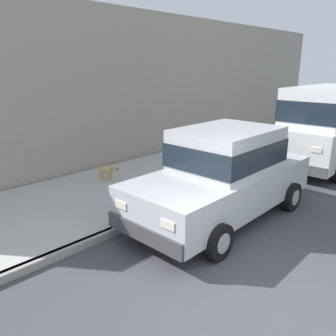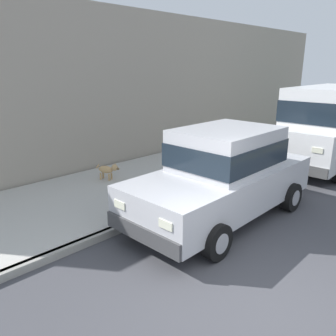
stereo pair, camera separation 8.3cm
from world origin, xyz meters
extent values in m
plane|color=#424247|center=(0.00, 0.00, 0.00)|extent=(80.00, 80.00, 0.00)
cube|color=gray|center=(-3.20, 0.00, 0.07)|extent=(0.16, 64.00, 0.14)
cube|color=#B7B5AD|center=(-5.00, 0.00, 0.07)|extent=(3.60, 64.00, 0.14)
cube|color=#BCBCC1|center=(-2.19, 1.92, 0.70)|extent=(1.87, 4.53, 0.76)
cube|color=#BCBCC1|center=(-2.19, 2.02, 1.50)|extent=(1.61, 2.12, 0.84)
cube|color=#19232D|center=(-2.19, 2.02, 1.44)|extent=(1.65, 2.16, 0.46)
cube|color=#424243|center=(-2.15, -0.28, 0.46)|extent=(1.77, 0.23, 0.28)
cube|color=#424243|center=(-2.22, 4.12, 0.46)|extent=(1.77, 0.23, 0.28)
cylinder|color=black|center=(-1.27, 0.54, 0.32)|extent=(0.23, 0.64, 0.64)
cylinder|color=#9E9EA3|center=(-1.27, 0.54, 0.32)|extent=(0.25, 0.36, 0.35)
cylinder|color=black|center=(-3.07, 0.51, 0.32)|extent=(0.23, 0.64, 0.64)
cylinder|color=#9E9EA3|center=(-3.07, 0.51, 0.32)|extent=(0.25, 0.36, 0.35)
cylinder|color=black|center=(-1.31, 3.33, 0.32)|extent=(0.23, 0.64, 0.64)
cylinder|color=#9E9EA3|center=(-1.31, 3.33, 0.32)|extent=(0.25, 0.36, 0.35)
cylinder|color=black|center=(-3.11, 3.30, 0.32)|extent=(0.23, 0.64, 0.64)
cylinder|color=#9E9EA3|center=(-3.11, 3.30, 0.32)|extent=(0.25, 0.36, 0.35)
cube|color=#EAEACC|center=(-1.60, -0.30, 0.81)|extent=(0.28, 0.08, 0.14)
cube|color=#EAEACC|center=(-2.71, -0.32, 0.81)|extent=(0.28, 0.08, 0.14)
cube|color=white|center=(-2.19, 7.51, 0.87)|extent=(2.03, 4.85, 1.10)
cube|color=white|center=(-2.19, 7.51, 1.97)|extent=(1.77, 3.84, 1.10)
cube|color=#19232D|center=(-2.19, 7.51, 1.89)|extent=(1.81, 3.89, 0.61)
cube|color=#505050|center=(-2.12, 5.16, 0.46)|extent=(1.87, 0.25, 0.28)
cylinder|color=black|center=(-3.10, 5.99, 0.32)|extent=(0.24, 0.65, 0.64)
cylinder|color=#9E9EA3|center=(-3.10, 5.99, 0.32)|extent=(0.25, 0.36, 0.35)
cylinder|color=black|center=(-3.18, 8.97, 0.32)|extent=(0.24, 0.65, 0.64)
cylinder|color=#9E9EA3|center=(-3.18, 8.97, 0.32)|extent=(0.25, 0.36, 0.35)
cube|color=#EAEACC|center=(-1.53, 5.14, 1.04)|extent=(0.28, 0.09, 0.14)
cube|color=#EAEACC|center=(-2.71, 5.11, 1.04)|extent=(0.28, 0.09, 0.14)
ellipsoid|color=tan|center=(-5.70, 1.43, 0.42)|extent=(0.48, 0.34, 0.20)
cylinder|color=tan|center=(-5.59, 1.54, 0.23)|extent=(0.05, 0.05, 0.18)
cylinder|color=tan|center=(-5.55, 1.43, 0.23)|extent=(0.05, 0.05, 0.18)
cylinder|color=tan|center=(-5.85, 1.44, 0.23)|extent=(0.05, 0.05, 0.18)
cylinder|color=tan|center=(-5.80, 1.33, 0.23)|extent=(0.05, 0.05, 0.18)
sphere|color=tan|center=(-5.43, 1.54, 0.51)|extent=(0.17, 0.17, 0.17)
ellipsoid|color=brown|center=(-5.34, 1.57, 0.49)|extent=(0.13, 0.10, 0.06)
cone|color=tan|center=(-5.46, 1.58, 0.59)|extent=(0.06, 0.06, 0.07)
cone|color=tan|center=(-5.42, 1.49, 0.59)|extent=(0.06, 0.06, 0.07)
cylinder|color=tan|center=(-5.94, 1.34, 0.48)|extent=(0.12, 0.08, 0.13)
cylinder|color=red|center=(-3.65, 4.47, 0.17)|extent=(0.24, 0.24, 0.06)
cylinder|color=red|center=(-3.65, 4.47, 0.47)|extent=(0.17, 0.17, 0.55)
sphere|color=red|center=(-3.65, 4.47, 0.79)|extent=(0.15, 0.15, 0.15)
cylinder|color=red|center=(-3.77, 4.47, 0.50)|extent=(0.10, 0.07, 0.07)
cylinder|color=red|center=(-3.53, 4.47, 0.50)|extent=(0.10, 0.07, 0.07)
cube|color=#9E9384|center=(-7.10, 5.67, 2.41)|extent=(0.50, 20.00, 4.82)
camera|label=1|loc=(1.65, -3.66, 3.12)|focal=36.17mm
camera|label=2|loc=(1.71, -3.60, 3.12)|focal=36.17mm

